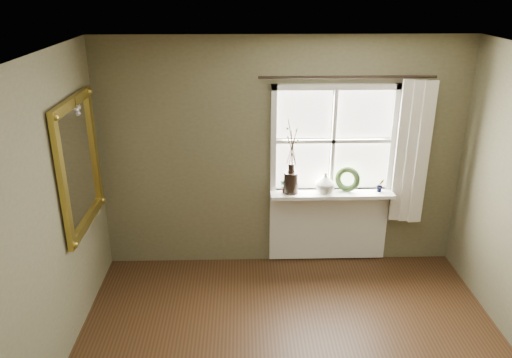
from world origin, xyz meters
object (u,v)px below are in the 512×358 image
Objects in this scene: wreath at (347,182)px; gilt_mirror at (79,164)px; dark_jug at (291,183)px; cream_vase at (325,183)px.

gilt_mirror is at bearing -141.15° from wreath.
gilt_mirror reaches higher than dark_jug.
wreath reaches higher than dark_jug.
wreath is at bearing 8.96° from cream_vase.
dark_jug is at bearing 17.03° from gilt_mirror.
gilt_mirror is at bearing -162.97° from dark_jug.
wreath reaches higher than cream_vase.
cream_vase is at bearing 0.00° from dark_jug.
cream_vase is 0.18× the size of gilt_mirror.
cream_vase is 0.26m from wreath.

